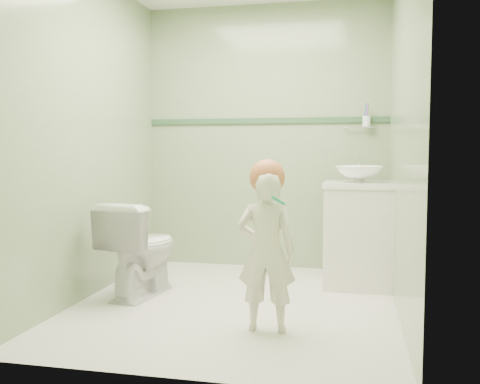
# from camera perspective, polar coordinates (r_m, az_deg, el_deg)

# --- Properties ---
(ground) EXTENTS (2.50, 2.50, 0.00)m
(ground) POSITION_cam_1_polar(r_m,az_deg,el_deg) (3.79, -0.49, -12.02)
(ground) COLOR silver
(ground) RESTS_ON ground
(room_shell) EXTENTS (2.50, 2.54, 2.40)m
(room_shell) POSITION_cam_1_polar(r_m,az_deg,el_deg) (3.63, -0.50, 6.43)
(room_shell) COLOR gray
(room_shell) RESTS_ON ground
(trim_stripe) EXTENTS (2.20, 0.02, 0.05)m
(trim_stripe) POSITION_cam_1_polar(r_m,az_deg,el_deg) (4.86, 2.74, 7.71)
(trim_stripe) COLOR #315436
(trim_stripe) RESTS_ON room_shell
(vanity) EXTENTS (0.52, 0.50, 0.80)m
(vanity) POSITION_cam_1_polar(r_m,az_deg,el_deg) (4.30, 12.64, -4.68)
(vanity) COLOR silver
(vanity) RESTS_ON ground
(counter) EXTENTS (0.54, 0.52, 0.04)m
(counter) POSITION_cam_1_polar(r_m,az_deg,el_deg) (4.25, 12.74, 0.78)
(counter) COLOR white
(counter) RESTS_ON vanity
(basin) EXTENTS (0.37, 0.37, 0.13)m
(basin) POSITION_cam_1_polar(r_m,az_deg,el_deg) (4.25, 12.76, 1.91)
(basin) COLOR white
(basin) RESTS_ON counter
(faucet) EXTENTS (0.03, 0.13, 0.18)m
(faucet) POSITION_cam_1_polar(r_m,az_deg,el_deg) (4.43, 12.75, 3.05)
(faucet) COLOR silver
(faucet) RESTS_ON counter
(cup_holder) EXTENTS (0.26, 0.07, 0.21)m
(cup_holder) POSITION_cam_1_polar(r_m,az_deg,el_deg) (4.73, 13.44, 7.44)
(cup_holder) COLOR silver
(cup_holder) RESTS_ON room_shell
(toilet) EXTENTS (0.49, 0.74, 0.71)m
(toilet) POSITION_cam_1_polar(r_m,az_deg,el_deg) (4.00, -10.68, -5.99)
(toilet) COLOR white
(toilet) RESTS_ON ground
(toddler) EXTENTS (0.36, 0.25, 0.96)m
(toddler) POSITION_cam_1_polar(r_m,az_deg,el_deg) (3.15, 2.86, -6.48)
(toddler) COLOR silver
(toddler) RESTS_ON ground
(hair_cap) EXTENTS (0.21, 0.21, 0.21)m
(hair_cap) POSITION_cam_1_polar(r_m,az_deg,el_deg) (3.12, 2.97, 1.61)
(hair_cap) COLOR #BD663A
(hair_cap) RESTS_ON toddler
(teal_toothbrush) EXTENTS (0.11, 0.13, 0.08)m
(teal_toothbrush) POSITION_cam_1_polar(r_m,az_deg,el_deg) (2.98, 4.07, -0.87)
(teal_toothbrush) COLOR #139265
(teal_toothbrush) RESTS_ON toddler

